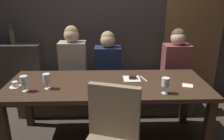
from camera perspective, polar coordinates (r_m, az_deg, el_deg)
ground at (r=2.83m, az=-1.13°, el=-17.31°), size 9.00×9.00×0.00m
back_wall_tiled at (r=3.49m, az=-1.51°, el=16.32°), size 6.00×0.12×3.00m
arched_door at (r=3.69m, az=20.59°, el=13.21°), size 0.90×0.05×2.55m
back_counter at (r=3.84m, az=-25.16°, el=-0.91°), size 1.10×0.28×0.95m
dining_table at (r=2.49m, az=-1.23°, el=-5.21°), size 2.20×0.84×0.74m
banquette_bench at (r=3.30m, az=-1.28°, el=-6.81°), size 2.50×0.44×0.45m
chair_near_side at (r=1.91m, az=-0.37°, el=-16.89°), size 0.55×0.55×0.98m
diner_redhead at (r=3.10m, az=-10.04°, el=3.23°), size 0.36×0.24×0.82m
diner_bearded at (r=3.11m, az=-1.08°, el=2.82°), size 0.36×0.24×0.74m
diner_far_end at (r=3.22m, az=16.13°, el=2.94°), size 0.36×0.24×0.78m
wine_bottle_pale_label at (r=3.64m, az=-24.31°, el=7.93°), size 0.08×0.08×0.33m
wine_glass_near_left at (r=2.23m, az=13.57°, el=-3.12°), size 0.08×0.08×0.16m
wine_glass_end_left at (r=2.38m, az=-21.67°, el=-2.53°), size 0.08×0.08×0.16m
wine_glass_far_left at (r=2.37m, az=-16.45°, el=-2.04°), size 0.08×0.08×0.16m
espresso_cup at (r=2.55m, az=-23.59°, el=-3.54°), size 0.12×0.12×0.06m
dessert_plate at (r=2.56m, az=5.16°, el=-2.12°), size 0.19×0.19×0.05m
fork_on_table at (r=2.59m, az=8.14°, el=-2.24°), size 0.07×0.17×0.01m
folded_napkin at (r=2.51m, az=18.83°, el=-3.83°), size 0.14×0.13×0.01m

